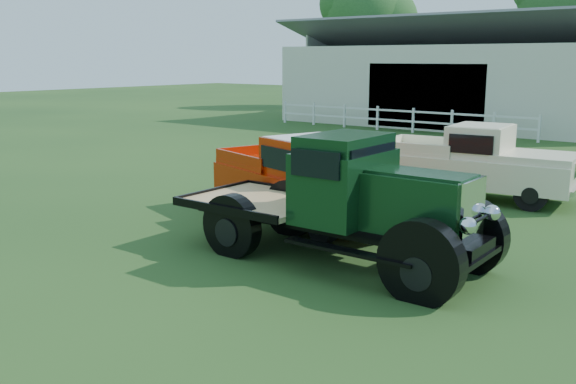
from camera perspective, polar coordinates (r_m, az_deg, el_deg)
The scene contains 8 objects.
ground at distance 11.76m, azimuth -4.43°, elevation -5.83°, with size 120.00×120.00×0.00m, color #204019.
shed_left at distance 37.20m, azimuth 15.57°, elevation 10.22°, with size 18.80×10.20×5.60m, color #B8B8A8, non-canonical shape.
fence_rail at distance 32.38m, azimuth 9.49°, elevation 6.41°, with size 14.20×0.16×1.20m, color white, non-canonical shape.
tree_a at distance 48.55m, azimuth 6.80°, elevation 13.72°, with size 6.30×6.30×10.50m, color #20481C, non-canonical shape.
tree_b at distance 43.82m, azimuth 23.77°, elevation 13.71°, with size 6.90×6.90×11.50m, color #20481C, non-canonical shape.
vintage_flatbed at distance 11.29m, azimuth 4.50°, elevation -0.59°, with size 5.75×2.28×2.28m, color black, non-canonical shape.
red_pickup at distance 14.18m, azimuth 1.67°, elevation 1.23°, with size 5.23×2.01×1.91m, color #B52304, non-canonical shape.
white_pickup at distance 17.25m, azimuth 16.31°, elevation 2.57°, with size 5.05×1.96×1.86m, color beige, non-canonical shape.
Camera 1 is at (7.67, -8.18, 3.56)m, focal length 40.00 mm.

